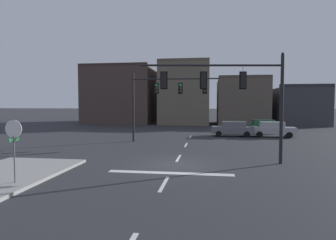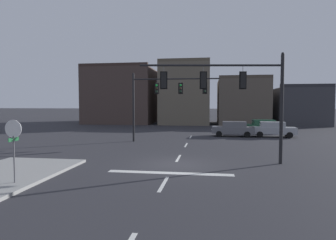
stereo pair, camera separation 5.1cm
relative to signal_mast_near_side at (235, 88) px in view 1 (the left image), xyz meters
The scene contains 11 objects.
ground_plane 5.60m from the signal_mast_near_side, 166.69° to the right, with size 400.00×400.00×0.00m, color #2B2B30.
sidewalk_near_corner 12.99m from the signal_mast_near_side, 156.94° to the right, with size 5.00×8.00×0.15m, color gray.
stop_bar_paint 6.20m from the signal_mast_near_side, 140.35° to the right, with size 6.40×0.50×0.01m, color silver.
lane_centreline 5.67m from the signal_mast_near_side, 160.43° to the left, with size 0.16×26.40×0.01m.
signal_mast_near_side is the anchor object (origin of this frame).
signal_mast_far_side 10.64m from the signal_mast_near_side, 122.85° to the left, with size 7.99×0.50×6.39m.
stop_sign 11.55m from the signal_mast_near_side, 148.02° to the right, with size 0.76×0.64×2.83m.
car_lot_nearside 19.46m from the signal_mast_near_side, 74.50° to the left, with size 4.52×2.07×1.61m.
car_lot_middle 14.94m from the signal_mast_near_side, 85.51° to the left, with size 4.54×2.14×1.61m.
car_lot_farside 15.84m from the signal_mast_near_side, 69.94° to the left, with size 4.59×2.27×1.61m.
building_row 35.40m from the signal_mast_near_side, 99.85° to the left, with size 40.50×13.49×10.81m.
Camera 1 is at (1.92, -16.14, 3.49)m, focal length 30.53 mm.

